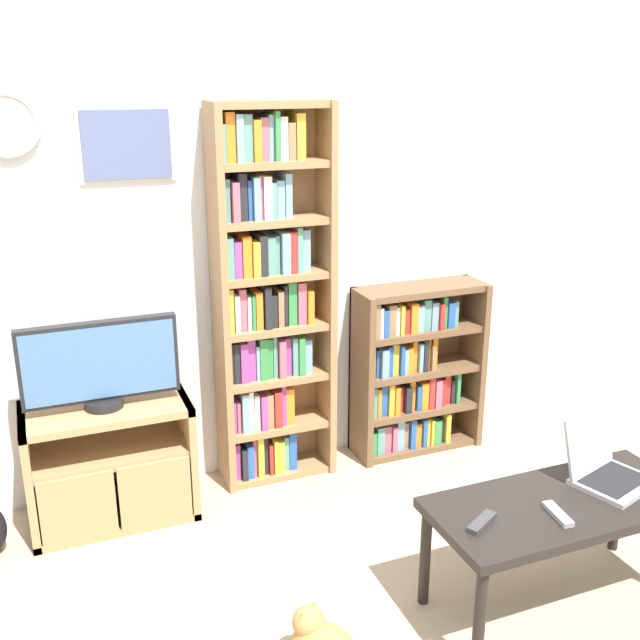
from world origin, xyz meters
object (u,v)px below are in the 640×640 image
remote_near_laptop (558,514)px  bookshelf_short (411,371)px  tv_stand (111,462)px  laptop (604,465)px  coffee_table (562,512)px  remote_far_from_laptop (482,522)px  television (100,365)px  bookshelf_tall (268,300)px

remote_near_laptop → bookshelf_short: bearing=-89.5°
tv_stand → laptop: 2.22m
coffee_table → remote_far_from_laptop: bearing=-176.9°
television → remote_near_laptop: television is taller
television → bookshelf_short: (1.68, 0.12, -0.33)m
coffee_table → remote_near_laptop: bearing=-138.8°
television → coffee_table: size_ratio=0.66×
bookshelf_tall → bookshelf_short: bearing=-0.8°
coffee_table → remote_far_from_laptop: remote_far_from_laptop is taller
remote_near_laptop → bookshelf_tall: bearing=-59.3°
bookshelf_tall → laptop: bearing=-53.6°
television → remote_near_laptop: (1.50, -1.38, -0.32)m
tv_stand → bookshelf_short: bearing=3.8°
laptop → bookshelf_tall: bearing=108.7°
coffee_table → remote_far_from_laptop: size_ratio=6.65×
television → laptop: bearing=-33.6°
bookshelf_short → remote_far_from_laptop: (-0.48, -1.44, 0.01)m
remote_near_laptop → remote_far_from_laptop: size_ratio=1.02×
coffee_table → bookshelf_short: bearing=86.4°
bookshelf_short → remote_far_from_laptop: 1.51m
television → remote_near_laptop: size_ratio=4.31×
bookshelf_tall → remote_far_from_laptop: bookshelf_tall is taller
coffee_table → laptop: bearing=16.4°
television → remote_near_laptop: bearing=-42.7°
bookshelf_tall → coffee_table: (0.74, -1.42, -0.55)m
laptop → bookshelf_short: bearing=79.4°
remote_near_laptop → tv_stand: bearing=-35.4°
coffee_table → laptop: laptop is taller
television → coffee_table: (1.59, -1.30, -0.38)m
bookshelf_short → coffee_table: (-0.09, -1.41, -0.05)m
bookshelf_tall → tv_stand: bearing=-171.7°
remote_far_from_laptop → tv_stand: bearing=12.2°
tv_stand → remote_far_from_laptop: (1.19, -1.32, 0.19)m
television → bookshelf_short: 1.71m
remote_far_from_laptop → laptop: bearing=-111.4°
television → coffee_table: bearing=-39.2°
remote_far_from_laptop → bookshelf_short: bearing=-48.3°
laptop → remote_far_from_laptop: 0.65m
bookshelf_short → coffee_table: size_ratio=0.90×
television → coffee_table: television is taller
bookshelf_short → bookshelf_tall: bearing=179.2°
tv_stand → bookshelf_tall: bearing=8.3°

